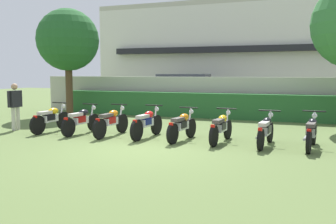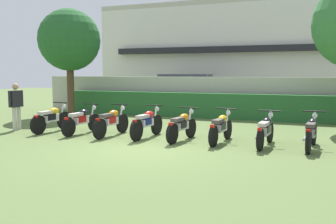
# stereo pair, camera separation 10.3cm
# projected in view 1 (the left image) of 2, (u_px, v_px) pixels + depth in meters

# --- Properties ---
(ground) EXTENTS (60.00, 60.00, 0.00)m
(ground) POSITION_uv_depth(u_px,v_px,m) (141.00, 150.00, 9.51)
(ground) COLOR #566B38
(building) EXTENTS (18.78, 6.50, 6.39)m
(building) POSITION_uv_depth(u_px,v_px,m) (246.00, 54.00, 24.81)
(building) COLOR silver
(building) RESTS_ON ground
(compound_wall) EXTENTS (17.84, 0.30, 1.78)m
(compound_wall) POSITION_uv_depth(u_px,v_px,m) (214.00, 97.00, 16.85)
(compound_wall) COLOR #BCB7A8
(compound_wall) RESTS_ON ground
(hedge_row) EXTENTS (14.27, 0.70, 1.08)m
(hedge_row) POSITION_uv_depth(u_px,v_px,m) (211.00, 105.00, 16.23)
(hedge_row) COLOR #28602D
(hedge_row) RESTS_ON ground
(parked_car) EXTENTS (4.60, 2.30, 1.89)m
(parked_car) POSITION_uv_depth(u_px,v_px,m) (186.00, 92.00, 20.34)
(parked_car) COLOR navy
(parked_car) RESTS_ON ground
(tree_near_inspector) EXTENTS (2.85, 2.85, 4.90)m
(tree_near_inspector) POSITION_uv_depth(u_px,v_px,m) (68.00, 40.00, 17.10)
(tree_near_inspector) COLOR #4C3823
(tree_near_inspector) RESTS_ON ground
(motorcycle_in_row_0) EXTENTS (0.60, 1.85, 0.97)m
(motorcycle_in_row_0) POSITION_uv_depth(u_px,v_px,m) (51.00, 119.00, 12.36)
(motorcycle_in_row_0) COLOR black
(motorcycle_in_row_0) RESTS_ON ground
(motorcycle_in_row_1) EXTENTS (0.60, 1.89, 0.95)m
(motorcycle_in_row_1) POSITION_uv_depth(u_px,v_px,m) (81.00, 120.00, 11.99)
(motorcycle_in_row_1) COLOR black
(motorcycle_in_row_1) RESTS_ON ground
(motorcycle_in_row_2) EXTENTS (0.60, 1.93, 0.97)m
(motorcycle_in_row_2) POSITION_uv_depth(u_px,v_px,m) (111.00, 122.00, 11.61)
(motorcycle_in_row_2) COLOR black
(motorcycle_in_row_2) RESTS_ON ground
(motorcycle_in_row_3) EXTENTS (0.60, 1.91, 0.98)m
(motorcycle_in_row_3) POSITION_uv_depth(u_px,v_px,m) (147.00, 123.00, 11.27)
(motorcycle_in_row_3) COLOR black
(motorcycle_in_row_3) RESTS_ON ground
(motorcycle_in_row_4) EXTENTS (0.60, 1.79, 0.95)m
(motorcycle_in_row_4) POSITION_uv_depth(u_px,v_px,m) (182.00, 126.00, 10.79)
(motorcycle_in_row_4) COLOR black
(motorcycle_in_row_4) RESTS_ON ground
(motorcycle_in_row_5) EXTENTS (0.60, 1.88, 0.95)m
(motorcycle_in_row_5) POSITION_uv_depth(u_px,v_px,m) (221.00, 127.00, 10.50)
(motorcycle_in_row_5) COLOR black
(motorcycle_in_row_5) RESTS_ON ground
(motorcycle_in_row_6) EXTENTS (0.60, 1.85, 0.94)m
(motorcycle_in_row_6) POSITION_uv_depth(u_px,v_px,m) (266.00, 130.00, 9.98)
(motorcycle_in_row_6) COLOR black
(motorcycle_in_row_6) RESTS_ON ground
(motorcycle_in_row_7) EXTENTS (0.60, 1.90, 0.96)m
(motorcycle_in_row_7) POSITION_uv_depth(u_px,v_px,m) (312.00, 132.00, 9.63)
(motorcycle_in_row_7) COLOR black
(motorcycle_in_row_7) RESTS_ON ground
(inspector_person) EXTENTS (0.22, 0.66, 1.61)m
(inspector_person) POSITION_uv_depth(u_px,v_px,m) (15.00, 103.00, 12.72)
(inspector_person) COLOR beige
(inspector_person) RESTS_ON ground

